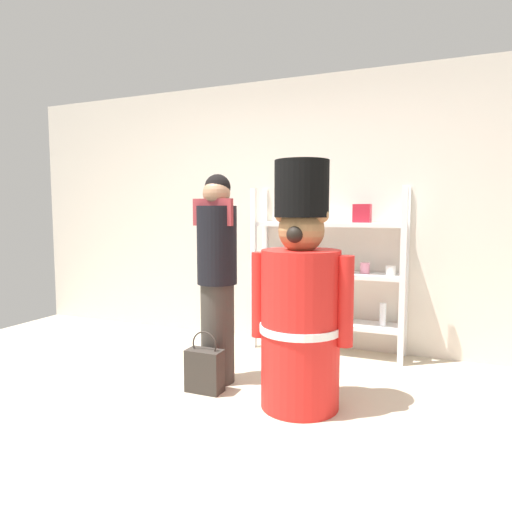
# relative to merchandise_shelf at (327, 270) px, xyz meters

# --- Properties ---
(ground_plane) EXTENTS (6.40, 6.40, 0.00)m
(ground_plane) POSITION_rel_merchandise_shelf_xyz_m (-0.37, -1.98, -0.77)
(ground_plane) COLOR beige
(back_wall) EXTENTS (6.40, 0.12, 2.60)m
(back_wall) POSITION_rel_merchandise_shelf_xyz_m (-0.37, 0.22, 0.53)
(back_wall) COLOR silver
(back_wall) RESTS_ON ground_plane
(merchandise_shelf) EXTENTS (1.42, 0.35, 1.53)m
(merchandise_shelf) POSITION_rel_merchandise_shelf_xyz_m (0.00, 0.00, 0.00)
(merchandise_shelf) COLOR white
(merchandise_shelf) RESTS_ON ground_plane
(teddy_bear_guard) EXTENTS (0.70, 0.55, 1.64)m
(teddy_bear_guard) POSITION_rel_merchandise_shelf_xyz_m (0.14, -1.28, -0.07)
(teddy_bear_guard) COLOR red
(teddy_bear_guard) RESTS_ON ground_plane
(person_shopper) EXTENTS (0.32, 0.30, 1.59)m
(person_shopper) POSITION_rel_merchandise_shelf_xyz_m (-0.58, -1.09, 0.07)
(person_shopper) COLOR #38332D
(person_shopper) RESTS_ON ground_plane
(shopping_bag) EXTENTS (0.27, 0.14, 0.45)m
(shopping_bag) POSITION_rel_merchandise_shelf_xyz_m (-0.57, -1.31, -0.61)
(shopping_bag) COLOR #332D28
(shopping_bag) RESTS_ON ground_plane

